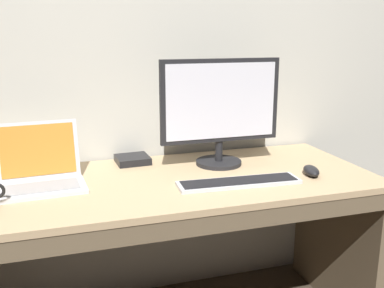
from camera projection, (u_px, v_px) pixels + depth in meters
desk at (167, 228)px, 1.87m from camera, size 1.74×0.72×0.73m
laptop_silver at (41, 175)px, 1.72m from camera, size 0.34×0.28×0.24m
external_monitor at (220, 110)px, 1.96m from camera, size 0.55×0.21×0.48m
wired_keyboard at (239, 182)px, 1.76m from camera, size 0.50×0.15×0.02m
computer_mouse at (311, 171)px, 1.87m from camera, size 0.09×0.13×0.04m
external_drive_box at (133, 160)px, 2.05m from camera, size 0.16×0.15×0.03m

